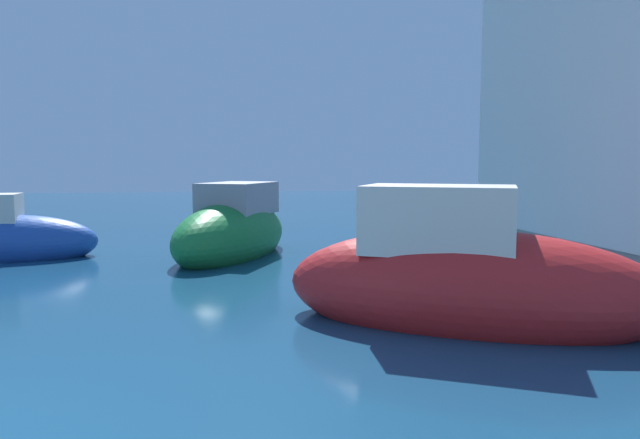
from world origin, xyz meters
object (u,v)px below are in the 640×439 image
object	(u,v)px
moored_boat_1	(233,231)
moored_boat_6	(6,240)
moored_boat_7	(235,220)
moored_boat_5	(464,281)

from	to	relation	value
moored_boat_1	moored_boat_6	world-z (taller)	moored_boat_1
moored_boat_7	moored_boat_1	bearing A→B (deg)	48.40
moored_boat_5	moored_boat_7	world-z (taller)	moored_boat_5
moored_boat_6	moored_boat_7	world-z (taller)	moored_boat_6
moored_boat_1	moored_boat_7	world-z (taller)	moored_boat_1
moored_boat_6	moored_boat_7	distance (m)	7.02
moored_boat_1	moored_boat_5	bearing A→B (deg)	51.63
moored_boat_1	moored_boat_7	size ratio (longest dim) A/B	1.42
moored_boat_5	moored_boat_7	distance (m)	11.67
moored_boat_5	moored_boat_7	xyz separation A→B (m)	(-2.68, 11.35, -0.26)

